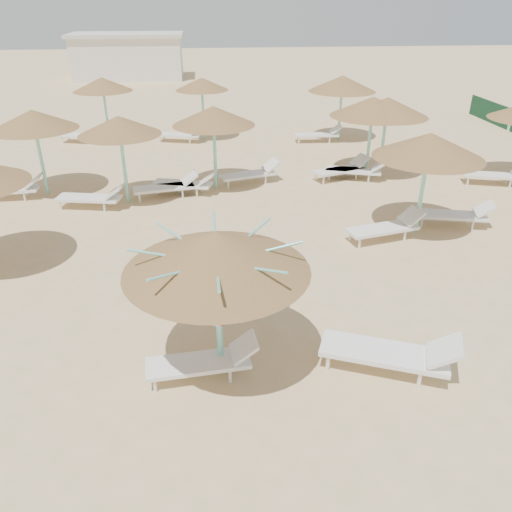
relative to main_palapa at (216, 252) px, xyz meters
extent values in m
plane|color=#DBB385|center=(0.40, -0.22, -2.27)|extent=(120.00, 120.00, 0.00)
cylinder|color=#80DECE|center=(0.00, 0.00, -1.18)|extent=(0.11, 0.11, 2.19)
cone|color=#98643C|center=(0.00, 0.00, 0.02)|extent=(2.92, 2.92, 0.66)
cylinder|color=#80DECE|center=(0.00, 0.00, -0.23)|extent=(0.20, 0.20, 0.12)
cylinder|color=#80DECE|center=(0.67, 0.00, -0.03)|extent=(1.32, 0.04, 0.34)
cylinder|color=#80DECE|center=(0.48, 0.48, -0.03)|extent=(0.97, 0.97, 0.34)
cylinder|color=#80DECE|center=(0.00, 0.67, -0.03)|extent=(0.04, 1.32, 0.34)
cylinder|color=#80DECE|center=(-0.48, 0.48, -0.03)|extent=(0.97, 0.97, 0.34)
cylinder|color=#80DECE|center=(-0.67, 0.00, -0.03)|extent=(1.32, 0.04, 0.34)
cylinder|color=#80DECE|center=(-0.48, -0.47, -0.03)|extent=(0.97, 0.97, 0.34)
cylinder|color=#80DECE|center=(0.00, -0.67, -0.03)|extent=(0.04, 1.32, 0.34)
cylinder|color=#80DECE|center=(0.48, -0.47, -0.03)|extent=(0.97, 0.97, 0.34)
torus|color=red|center=(0.00, -0.10, -0.95)|extent=(0.67, 0.15, 0.67)
cylinder|color=white|center=(-1.08, -0.45, -2.15)|extent=(0.05, 0.05, 0.26)
cylinder|color=white|center=(-1.13, 0.00, -2.15)|extent=(0.05, 0.05, 0.26)
cylinder|color=white|center=(0.14, -0.34, -2.15)|extent=(0.05, 0.05, 0.26)
cylinder|color=white|center=(0.10, 0.12, -2.15)|extent=(0.05, 0.05, 0.26)
cube|color=white|center=(-0.38, -0.16, -1.98)|extent=(1.78, 0.73, 0.07)
cube|color=white|center=(0.39, -0.08, -1.76)|extent=(0.49, 0.59, 0.33)
cylinder|color=white|center=(1.82, -0.21, -2.12)|extent=(0.07, 0.07, 0.31)
cylinder|color=white|center=(2.04, 0.30, -2.12)|extent=(0.07, 0.07, 0.31)
cylinder|color=white|center=(3.22, -0.78, -2.12)|extent=(0.07, 0.07, 0.31)
cylinder|color=white|center=(3.43, -0.26, -2.12)|extent=(0.07, 0.07, 0.31)
cube|color=white|center=(2.76, -0.29, -1.92)|extent=(2.23, 1.44, 0.09)
cube|color=white|center=(3.64, -0.65, -1.65)|extent=(0.75, 0.83, 0.41)
cylinder|color=#80DECE|center=(-5.28, 9.22, -1.12)|extent=(0.11, 0.11, 2.30)
cone|color=#98643C|center=(-5.28, 9.22, 0.11)|extent=(2.64, 2.64, 0.59)
cylinder|color=#80DECE|center=(-5.28, 9.22, -0.12)|extent=(0.20, 0.20, 0.12)
cylinder|color=white|center=(-5.81, 8.61, -2.13)|extent=(0.06, 0.06, 0.28)
cylinder|color=white|center=(-5.85, 9.11, -2.13)|extent=(0.06, 0.06, 0.28)
cube|color=white|center=(-6.38, 8.82, -1.95)|extent=(1.94, 0.74, 0.08)
cube|color=white|center=(-5.53, 8.87, -1.71)|extent=(0.52, 0.63, 0.36)
cylinder|color=#80DECE|center=(-4.34, 16.01, -1.12)|extent=(0.11, 0.11, 2.30)
cone|color=#98643C|center=(-4.34, 16.01, 0.11)|extent=(2.51, 2.51, 0.56)
cylinder|color=#80DECE|center=(-4.34, 16.01, -0.12)|extent=(0.20, 0.20, 0.12)
cylinder|color=white|center=(-6.28, 15.59, -2.13)|extent=(0.06, 0.06, 0.28)
cylinder|color=white|center=(-6.14, 16.07, -2.13)|extent=(0.06, 0.06, 0.28)
cylinder|color=white|center=(-4.98, 15.21, -2.13)|extent=(0.06, 0.06, 0.28)
cylinder|color=white|center=(-4.84, 15.69, -2.13)|extent=(0.06, 0.06, 0.28)
cube|color=white|center=(-5.44, 15.61, -1.95)|extent=(2.00, 1.12, 0.08)
cube|color=white|center=(-4.62, 15.37, -1.71)|extent=(0.63, 0.71, 0.36)
cylinder|color=#80DECE|center=(0.21, 9.22, -1.12)|extent=(0.11, 0.11, 2.30)
cone|color=#98643C|center=(0.21, 9.22, 0.11)|extent=(2.63, 2.63, 0.59)
cylinder|color=#80DECE|center=(0.21, 9.22, -0.12)|extent=(0.20, 0.20, 0.12)
cylinder|color=white|center=(-1.73, 8.80, -2.13)|extent=(0.06, 0.06, 0.28)
cylinder|color=white|center=(-1.59, 9.28, -2.13)|extent=(0.06, 0.06, 0.28)
cylinder|color=white|center=(-0.43, 8.42, -2.13)|extent=(0.06, 0.06, 0.28)
cylinder|color=white|center=(-0.29, 8.90, -2.13)|extent=(0.06, 0.06, 0.28)
cube|color=white|center=(-0.89, 8.82, -1.95)|extent=(2.00, 1.13, 0.08)
cube|color=white|center=(-0.08, 8.58, -1.71)|extent=(0.63, 0.71, 0.36)
cylinder|color=white|center=(0.61, 9.05, -2.13)|extent=(0.06, 0.06, 0.28)
cylinder|color=white|center=(0.47, 9.53, -2.13)|extent=(0.06, 0.06, 0.28)
cylinder|color=white|center=(1.91, 9.43, -2.13)|extent=(0.06, 0.06, 0.28)
cylinder|color=white|center=(1.77, 9.91, -2.13)|extent=(0.06, 0.06, 0.28)
cube|color=white|center=(1.31, 9.52, -1.95)|extent=(2.00, 1.13, 0.08)
cube|color=white|center=(2.12, 9.75, -1.71)|extent=(0.63, 0.71, 0.36)
cylinder|color=#80DECE|center=(-0.12, 15.71, -1.12)|extent=(0.11, 0.11, 2.30)
cone|color=#98643C|center=(-0.12, 15.71, 0.10)|extent=(2.29, 2.29, 0.52)
cylinder|color=#80DECE|center=(-0.12, 15.71, -0.12)|extent=(0.20, 0.20, 0.12)
cylinder|color=white|center=(-2.06, 15.28, -2.13)|extent=(0.06, 0.06, 0.28)
cylinder|color=white|center=(-1.93, 15.76, -2.13)|extent=(0.06, 0.06, 0.28)
cylinder|color=white|center=(-0.76, 14.92, -2.13)|extent=(0.06, 0.06, 0.28)
cylinder|color=white|center=(-0.62, 15.41, -2.13)|extent=(0.06, 0.06, 0.28)
cube|color=white|center=(-1.22, 15.31, -1.95)|extent=(2.00, 1.10, 0.08)
cube|color=white|center=(-0.40, 15.09, -1.71)|extent=(0.62, 0.71, 0.36)
cylinder|color=#80DECE|center=(5.52, 5.13, -1.12)|extent=(0.11, 0.11, 2.30)
cone|color=#98643C|center=(5.52, 5.13, 0.12)|extent=(2.81, 2.81, 0.63)
cylinder|color=#80DECE|center=(5.52, 5.13, -0.12)|extent=(0.20, 0.20, 0.12)
cylinder|color=white|center=(3.70, 4.29, -2.13)|extent=(0.06, 0.06, 0.28)
cylinder|color=white|center=(3.59, 4.78, -2.13)|extent=(0.06, 0.06, 0.28)
cylinder|color=white|center=(5.02, 4.61, -2.13)|extent=(0.06, 0.06, 0.28)
cylinder|color=white|center=(4.90, 5.10, -2.13)|extent=(0.06, 0.06, 0.28)
cube|color=white|center=(4.42, 4.73, -1.95)|extent=(1.99, 1.05, 0.08)
cube|color=white|center=(5.25, 4.93, -1.71)|extent=(0.61, 0.70, 0.36)
cylinder|color=white|center=(5.79, 5.37, -2.13)|extent=(0.06, 0.06, 0.28)
cylinder|color=white|center=(5.90, 5.86, -2.13)|extent=(0.06, 0.06, 0.28)
cylinder|color=white|center=(7.10, 5.05, -2.13)|extent=(0.06, 0.06, 0.28)
cylinder|color=white|center=(7.22, 5.54, -2.13)|extent=(0.06, 0.06, 0.28)
cube|color=white|center=(6.62, 5.43, -1.95)|extent=(1.99, 1.05, 0.08)
cube|color=white|center=(7.45, 5.23, -1.71)|extent=(0.61, 0.70, 0.36)
cylinder|color=#80DECE|center=(5.63, 10.07, -1.12)|extent=(0.11, 0.11, 2.30)
cone|color=#98643C|center=(5.63, 10.07, 0.12)|extent=(2.90, 2.90, 0.65)
cylinder|color=#80DECE|center=(5.63, 10.07, -0.12)|extent=(0.20, 0.20, 0.12)
cylinder|color=white|center=(3.87, 9.16, -2.13)|extent=(0.06, 0.06, 0.28)
cylinder|color=white|center=(3.70, 9.63, -2.13)|extent=(0.06, 0.06, 0.28)
cylinder|color=white|center=(5.14, 9.62, -2.13)|extent=(0.06, 0.06, 0.28)
cylinder|color=white|center=(4.96, 10.09, -2.13)|extent=(0.06, 0.06, 0.28)
cube|color=white|center=(4.53, 9.67, -1.95)|extent=(2.00, 1.23, 0.08)
cube|color=white|center=(5.33, 9.96, -1.71)|extent=(0.66, 0.73, 0.36)
cylinder|color=#80DECE|center=(5.88, 15.08, -1.12)|extent=(0.11, 0.11, 2.30)
cone|color=#98643C|center=(5.88, 15.08, 0.12)|extent=(2.90, 2.90, 0.65)
cylinder|color=#80DECE|center=(5.88, 15.08, -0.12)|extent=(0.20, 0.20, 0.12)
cylinder|color=white|center=(3.97, 14.46, -2.13)|extent=(0.06, 0.06, 0.28)
cylinder|color=white|center=(3.99, 14.96, -2.13)|extent=(0.06, 0.06, 0.28)
cylinder|color=white|center=(5.32, 14.41, -2.13)|extent=(0.06, 0.06, 0.28)
cylinder|color=white|center=(5.34, 14.91, -2.13)|extent=(0.06, 0.06, 0.28)
cube|color=white|center=(4.78, 14.68, -1.95)|extent=(1.92, 0.70, 0.08)
cube|color=white|center=(5.63, 14.65, -1.71)|extent=(0.51, 0.62, 0.36)
cylinder|color=white|center=(8.73, 8.58, -2.13)|extent=(0.06, 0.06, 0.28)
cylinder|color=white|center=(8.87, 9.06, -2.13)|extent=(0.06, 0.06, 0.28)
cylinder|color=white|center=(10.02, 8.20, -2.13)|extent=(0.06, 0.06, 0.28)
cylinder|color=white|center=(10.17, 8.68, -2.13)|extent=(0.06, 0.06, 0.28)
cube|color=white|center=(9.57, 8.59, -1.95)|extent=(2.00, 1.13, 0.08)
cylinder|color=#80DECE|center=(-2.57, 8.20, -1.12)|extent=(0.11, 0.11, 2.30)
cone|color=#98643C|center=(-2.57, 8.20, 0.11)|extent=(2.43, 2.43, 0.55)
cylinder|color=#80DECE|center=(-2.57, 8.20, -0.12)|extent=(0.20, 0.20, 0.12)
cylinder|color=white|center=(-4.50, 7.71, -2.13)|extent=(0.06, 0.06, 0.28)
cylinder|color=white|center=(-4.41, 8.20, -2.13)|extent=(0.06, 0.06, 0.28)
cylinder|color=white|center=(-3.18, 7.46, -2.13)|extent=(0.06, 0.06, 0.28)
cylinder|color=white|center=(-3.08, 7.95, -2.13)|extent=(0.06, 0.06, 0.28)
cube|color=white|center=(-3.67, 7.80, -1.95)|extent=(1.98, 0.96, 0.08)
cube|color=white|center=(-2.83, 7.64, -1.71)|extent=(0.59, 0.68, 0.36)
cylinder|color=white|center=(-2.21, 8.11, -2.13)|extent=(0.06, 0.06, 0.28)
cylinder|color=white|center=(-2.30, 8.60, -2.13)|extent=(0.06, 0.06, 0.28)
cylinder|color=white|center=(-0.88, 8.36, -2.13)|extent=(0.06, 0.06, 0.28)
cylinder|color=white|center=(-0.98, 8.85, -2.13)|extent=(0.06, 0.06, 0.28)
cube|color=white|center=(-1.47, 8.50, -1.95)|extent=(1.98, 0.96, 0.08)
cube|color=white|center=(-0.63, 8.66, -1.71)|extent=(0.59, 0.68, 0.36)
cylinder|color=#80DECE|center=(6.11, 10.00, -1.12)|extent=(0.11, 0.11, 2.30)
cone|color=#98643C|center=(6.11, 10.00, 0.12)|extent=(2.81, 2.81, 0.63)
cylinder|color=#80DECE|center=(6.11, 10.00, -0.12)|extent=(0.20, 0.20, 0.12)
cylinder|color=white|center=(4.17, 9.61, -2.13)|extent=(0.06, 0.06, 0.28)
cylinder|color=white|center=(4.33, 10.09, -2.13)|extent=(0.06, 0.06, 0.28)
cylinder|color=white|center=(5.45, 9.19, -2.13)|extent=(0.06, 0.06, 0.28)
cylinder|color=white|center=(5.61, 9.66, -2.13)|extent=(0.06, 0.06, 0.28)
cube|color=white|center=(5.01, 9.60, -1.95)|extent=(2.00, 1.19, 0.08)
cube|color=white|center=(5.82, 9.33, -1.71)|extent=(0.65, 0.72, 0.36)
cube|color=silver|center=(-5.60, 34.78, -0.77)|extent=(8.00, 4.00, 3.00)
cube|color=beige|center=(-5.60, 34.78, 0.85)|extent=(8.40, 4.40, 0.25)
cube|color=#174528|center=(14.40, 17.78, -1.77)|extent=(0.08, 3.80, 1.00)
cylinder|color=#80DECE|center=(14.40, 15.88, -1.72)|extent=(0.08, 0.08, 1.10)
camera|label=1|loc=(-0.09, -6.76, 3.46)|focal=35.00mm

